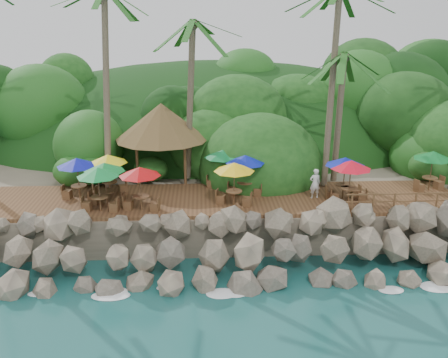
{
  "coord_description": "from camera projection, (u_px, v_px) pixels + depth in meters",
  "views": [
    {
      "loc": [
        -1.17,
        -19.26,
        11.81
      ],
      "look_at": [
        0.0,
        6.0,
        3.4
      ],
      "focal_mm": 39.35,
      "sensor_mm": 36.0,
      "label": 1
    }
  ],
  "objects": [
    {
      "name": "dining_clusters",
      "position": [
        218.0,
        165.0,
        26.29
      ],
      "size": [
        21.83,
        5.35,
        2.33
      ],
      "color": "brown",
      "rests_on": "terrace"
    },
    {
      "name": "railing",
      "position": [
        426.0,
        200.0,
        25.03
      ],
      "size": [
        8.3,
        0.1,
        1.0
      ],
      "color": "brown",
      "rests_on": "terrace"
    },
    {
      "name": "jungle_hill",
      "position": [
        215.0,
        154.0,
        44.31
      ],
      "size": [
        44.8,
        28.0,
        15.4
      ],
      "primitive_type": "ellipsoid",
      "color": "#143811",
      "rests_on": "ground"
    },
    {
      "name": "ground",
      "position": [
        230.0,
        293.0,
        22.03
      ],
      "size": [
        140.0,
        140.0,
        0.0
      ],
      "primitive_type": "plane",
      "color": "#19514F",
      "rests_on": "ground"
    },
    {
      "name": "palapa",
      "position": [
        161.0,
        122.0,
        29.47
      ],
      "size": [
        5.64,
        5.64,
        4.6
      ],
      "color": "brown",
      "rests_on": "ground"
    },
    {
      "name": "foam_line",
      "position": [
        230.0,
        289.0,
        22.31
      ],
      "size": [
        25.2,
        0.8,
        0.06
      ],
      "color": "white",
      "rests_on": "ground"
    },
    {
      "name": "waiter",
      "position": [
        315.0,
        183.0,
        26.75
      ],
      "size": [
        0.66,
        0.48,
        1.67
      ],
      "primitive_type": "imported",
      "rotation": [
        0.0,
        0.0,
        3.28
      ],
      "color": "silver",
      "rests_on": "terrace"
    },
    {
      "name": "seawall",
      "position": [
        228.0,
        250.0,
        23.57
      ],
      "size": [
        29.0,
        4.0,
        2.3
      ],
      "primitive_type": null,
      "color": "gray",
      "rests_on": "ground"
    },
    {
      "name": "palms",
      "position": [
        242.0,
        6.0,
        26.41
      ],
      "size": [
        35.67,
        7.08,
        13.12
      ],
      "color": "brown",
      "rests_on": "ground"
    },
    {
      "name": "land_base",
      "position": [
        218.0,
        167.0,
        36.87
      ],
      "size": [
        32.0,
        25.2,
        2.1
      ],
      "primitive_type": "cube",
      "color": "gray",
      "rests_on": "ground"
    },
    {
      "name": "jungle_foliage",
      "position": [
        218.0,
        184.0,
        36.25
      ],
      "size": [
        44.0,
        16.0,
        12.0
      ],
      "primitive_type": null,
      "color": "#143811",
      "rests_on": "ground"
    },
    {
      "name": "terrace",
      "position": [
        224.0,
        200.0,
        27.03
      ],
      "size": [
        26.0,
        5.0,
        0.2
      ],
      "primitive_type": "cube",
      "color": "brown",
      "rests_on": "land_base"
    }
  ]
}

